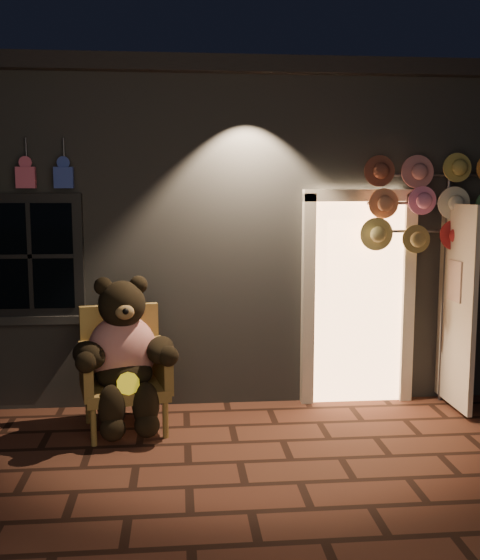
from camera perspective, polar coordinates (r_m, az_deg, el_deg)
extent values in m
plane|color=#4F2B1E|center=(5.50, -0.01, -15.56)|extent=(60.00, 60.00, 0.00)
cube|color=slate|center=(9.05, -2.37, 4.45)|extent=(7.00, 5.00, 3.30)
cube|color=black|center=(9.11, -2.44, 15.37)|extent=(7.30, 5.30, 0.16)
cube|color=black|center=(6.67, -17.72, 2.02)|extent=(1.00, 0.10, 1.20)
cube|color=black|center=(6.64, -17.78, 1.99)|extent=(0.82, 0.06, 1.02)
cube|color=slate|center=(6.76, -17.50, -3.30)|extent=(1.10, 0.14, 0.08)
cube|color=#F7AD6F|center=(6.85, 10.15, -1.81)|extent=(0.92, 0.10, 2.10)
cube|color=beige|center=(6.69, 5.94, -1.96)|extent=(0.12, 0.12, 2.20)
cube|color=beige|center=(6.97, 14.36, -1.77)|extent=(0.12, 0.12, 2.20)
cube|color=beige|center=(6.71, 10.46, 7.26)|extent=(1.16, 0.12, 0.12)
cube|color=beige|center=(6.79, 18.35, -2.16)|extent=(0.05, 0.80, 2.00)
cube|color=#DE5B7A|center=(6.56, -18.15, 8.48)|extent=(0.18, 0.07, 0.20)
cylinder|color=#59595E|center=(6.63, -18.12, 10.63)|extent=(0.02, 0.02, 0.25)
cube|color=#2E43A3|center=(6.49, -15.10, 8.61)|extent=(0.18, 0.07, 0.20)
cylinder|color=#59595E|center=(6.56, -15.09, 10.78)|extent=(0.02, 0.02, 0.25)
cube|color=olive|center=(6.12, -9.98, -9.36)|extent=(0.85, 0.81, 0.10)
cube|color=olive|center=(6.33, -10.43, -5.39)|extent=(0.73, 0.23, 0.73)
cube|color=olive|center=(6.01, -13.27, -7.71)|extent=(0.21, 0.63, 0.42)
cube|color=olive|center=(6.09, -6.77, -7.34)|extent=(0.21, 0.63, 0.42)
cylinder|color=olive|center=(5.89, -12.63, -12.39)|extent=(0.05, 0.05, 0.33)
cylinder|color=olive|center=(5.96, -6.51, -11.98)|extent=(0.05, 0.05, 0.33)
cylinder|color=olive|center=(6.43, -13.08, -10.63)|extent=(0.05, 0.05, 0.33)
cylinder|color=olive|center=(6.50, -7.50, -10.29)|extent=(0.05, 0.05, 0.33)
ellipsoid|color=red|center=(6.06, -10.21, -6.05)|extent=(0.72, 0.62, 0.66)
ellipsoid|color=black|center=(6.04, -10.08, -7.99)|extent=(0.59, 0.54, 0.31)
sphere|color=black|center=(5.93, -10.25, -2.09)|extent=(0.50, 0.50, 0.42)
sphere|color=black|center=(5.92, -11.83, -0.54)|extent=(0.17, 0.17, 0.17)
sphere|color=black|center=(5.95, -8.83, -0.41)|extent=(0.17, 0.17, 0.17)
ellipsoid|color=olive|center=(5.75, -10.00, -2.77)|extent=(0.19, 0.15, 0.13)
ellipsoid|color=black|center=(5.83, -13.03, -6.40)|extent=(0.43, 0.49, 0.24)
ellipsoid|color=black|center=(5.91, -6.94, -6.07)|extent=(0.30, 0.46, 0.24)
ellipsoid|color=black|center=(5.83, -11.13, -10.87)|extent=(0.24, 0.24, 0.41)
ellipsoid|color=black|center=(5.87, -8.22, -10.69)|extent=(0.24, 0.24, 0.41)
sphere|color=black|center=(5.83, -11.02, -12.58)|extent=(0.22, 0.22, 0.22)
sphere|color=black|center=(5.87, -8.10, -12.39)|extent=(0.22, 0.22, 0.22)
cylinder|color=yellow|center=(5.79, -9.71, -8.88)|extent=(0.22, 0.12, 0.20)
cylinder|color=#59595E|center=(7.01, 17.40, -0.09)|extent=(0.04, 0.04, 2.52)
cylinder|color=#59595E|center=(6.83, 15.65, 8.81)|extent=(1.12, 0.03, 0.03)
cylinder|color=#59595E|center=(6.83, 15.56, 6.46)|extent=(1.12, 0.03, 0.03)
cylinder|color=#59595E|center=(6.84, 15.47, 4.12)|extent=(1.12, 0.03, 0.03)
cylinder|color=brown|center=(6.63, 12.11, 9.37)|extent=(0.32, 0.11, 0.32)
cylinder|color=#CE7C7C|center=(6.72, 15.27, 9.24)|extent=(0.32, 0.11, 0.32)
cylinder|color=#B4A44A|center=(6.83, 18.33, 9.10)|extent=(0.32, 0.11, 0.32)
cylinder|color=#E88E61|center=(6.59, 12.11, 6.54)|extent=(0.32, 0.11, 0.32)
cylinder|color=pink|center=(6.69, 15.26, 6.45)|extent=(0.32, 0.11, 0.32)
cylinder|color=#EEE9C6|center=(6.88, 18.01, 6.38)|extent=(0.32, 0.11, 0.32)
cylinder|color=#DFCD6E|center=(6.58, 12.11, 3.69)|extent=(0.32, 0.11, 0.32)
cylinder|color=olive|center=(6.76, 14.98, 3.70)|extent=(0.32, 0.11, 0.32)
cylinder|color=red|center=(6.87, 17.99, 3.65)|extent=(0.32, 0.11, 0.32)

